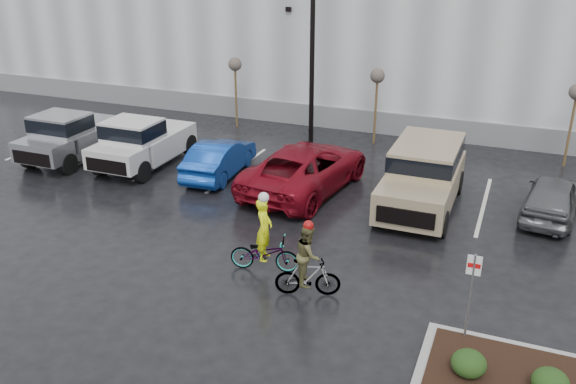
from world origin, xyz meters
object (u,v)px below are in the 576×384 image
at_px(cyclist_olive, 308,268).
at_px(sapling_mid, 377,80).
at_px(pickup_white, 148,139).
at_px(suv_tan, 422,178).
at_px(sapling_east, 576,97).
at_px(fire_lane_sign, 471,288).
at_px(pickup_silver, 78,133).
at_px(car_blue, 219,158).
at_px(sapling_west, 235,68).
at_px(car_grey, 552,197).
at_px(car_red, 306,168).
at_px(cyclist_hivis, 264,246).
at_px(lamppost, 313,5).

bearing_deg(cyclist_olive, sapling_mid, -11.42).
height_order(pickup_white, suv_tan, suv_tan).
xyz_separation_m(sapling_east, pickup_white, (-15.02, -5.62, -1.75)).
xyz_separation_m(sapling_east, fire_lane_sign, (-2.20, -12.80, -1.32)).
relative_size(pickup_silver, car_blue, 1.29).
bearing_deg(sapling_mid, sapling_west, 180.00).
height_order(fire_lane_sign, car_grey, fire_lane_sign).
height_order(car_grey, cyclist_olive, cyclist_olive).
height_order(sapling_east, car_blue, sapling_east).
distance_m(sapling_west, cyclist_olive, 14.71).
height_order(car_blue, suv_tan, suv_tan).
distance_m(suv_tan, car_grey, 4.05).
height_order(fire_lane_sign, cyclist_olive, fire_lane_sign).
distance_m(pickup_silver, car_red, 9.60).
relative_size(sapling_mid, suv_tan, 0.63).
distance_m(sapling_east, car_grey, 5.51).
bearing_deg(sapling_west, sapling_east, 0.00).
distance_m(fire_lane_sign, pickup_silver, 17.25).
bearing_deg(sapling_west, sapling_mid, 0.00).
height_order(fire_lane_sign, cyclist_hivis, cyclist_hivis).
height_order(sapling_west, cyclist_olive, sapling_west).
bearing_deg(sapling_east, lamppost, -174.29).
height_order(cyclist_hivis, cyclist_olive, cyclist_hivis).
bearing_deg(car_grey, cyclist_hivis, 49.82).
relative_size(pickup_silver, car_red, 0.89).
distance_m(lamppost, cyclist_hivis, 11.89).
xyz_separation_m(pickup_silver, car_grey, (17.54, 0.89, -0.32)).
bearing_deg(sapling_east, sapling_mid, 180.00).
bearing_deg(sapling_mid, sapling_east, 0.00).
height_order(sapling_mid, fire_lane_sign, sapling_mid).
height_order(fire_lane_sign, car_blue, fire_lane_sign).
xyz_separation_m(lamppost, suv_tan, (5.57, -4.97, -4.66)).
distance_m(sapling_east, cyclist_hivis, 13.89).
distance_m(sapling_west, car_blue, 6.47).
distance_m(sapling_mid, fire_lane_sign, 13.92).
xyz_separation_m(pickup_silver, cyclist_olive, (11.99, -6.25, -0.22)).
xyz_separation_m(pickup_silver, cyclist_hivis, (10.52, -5.53, -0.28)).
distance_m(pickup_white, car_grey, 14.54).
distance_m(pickup_white, car_red, 6.60).
height_order(lamppost, cyclist_hivis, lamppost).
relative_size(sapling_east, car_blue, 0.79).
height_order(lamppost, car_red, lamppost).
relative_size(lamppost, car_red, 1.59).
height_order(car_blue, car_grey, car_blue).
relative_size(car_blue, cyclist_hivis, 1.80).
distance_m(pickup_white, cyclist_hivis, 9.54).
bearing_deg(suv_tan, sapling_east, 53.40).
xyz_separation_m(sapling_mid, sapling_east, (7.50, 0.00, 0.00)).
bearing_deg(pickup_white, cyclist_hivis, -38.07).
height_order(fire_lane_sign, car_red, fire_lane_sign).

